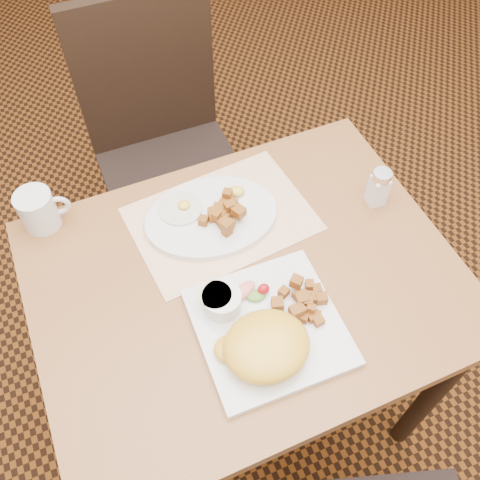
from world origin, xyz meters
name	(u,v)px	position (x,y,z in m)	size (l,w,h in m)	color
ground	(244,397)	(0.00, 0.00, 0.00)	(8.00, 8.00, 0.00)	black
table	(246,302)	(0.00, 0.00, 0.64)	(0.90, 0.70, 0.75)	#965C2E
chair_far	(164,141)	(0.02, 0.68, 0.54)	(0.42, 0.43, 0.97)	black
placemat	(221,219)	(0.01, 0.17, 0.75)	(0.40, 0.28, 0.00)	white
plate_square	(269,327)	(-0.01, -0.13, 0.76)	(0.28, 0.28, 0.02)	silver
plate_oval	(211,217)	(-0.01, 0.17, 0.76)	(0.30, 0.23, 0.02)	silver
hollandaise_mound	(265,346)	(-0.04, -0.18, 0.79)	(0.18, 0.15, 0.06)	yellow
ramekin	(221,301)	(-0.08, -0.05, 0.79)	(0.08, 0.08, 0.04)	silver
garnish_sq	(251,291)	(-0.01, -0.05, 0.78)	(0.09, 0.06, 0.03)	#387223
fried_egg	(181,208)	(-0.07, 0.22, 0.77)	(0.10, 0.10, 0.02)	white
garnish_ov	(235,191)	(0.06, 0.21, 0.78)	(0.06, 0.04, 0.02)	#387223
salt_shaker	(379,187)	(0.36, 0.07, 0.80)	(0.05, 0.05, 0.10)	white
coffee_mug	(39,210)	(-0.37, 0.32, 0.80)	(0.11, 0.08, 0.09)	silver
home_fries_sq	(302,302)	(0.07, -0.12, 0.78)	(0.12, 0.11, 0.04)	#985518
home_fries_ov	(223,214)	(0.01, 0.15, 0.78)	(0.11, 0.11, 0.04)	#985518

